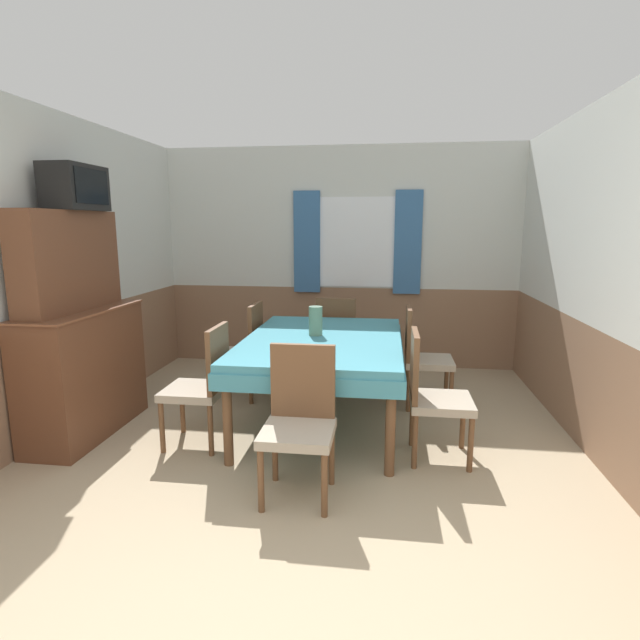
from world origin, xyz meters
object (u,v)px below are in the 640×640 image
at_px(chair_right_near, 431,392).
at_px(vase, 316,321).
at_px(dining_table, 323,349).
at_px(chair_left_far, 244,348).
at_px(chair_head_near, 300,417).
at_px(chair_head_window, 337,337).
at_px(tv, 75,188).
at_px(sideboard, 80,342).
at_px(chair_right_far, 421,354).
at_px(chair_left_near, 203,382).

relative_size(chair_right_near, vase, 3.79).
bearing_deg(dining_table, vase, 130.76).
relative_size(chair_left_far, chair_head_near, 1.00).
xyz_separation_m(chair_left_far, chair_head_window, (0.86, 0.60, 0.00)).
height_order(chair_head_near, vase, vase).
height_order(chair_head_near, tv, tv).
bearing_deg(vase, chair_left_far, 149.39).
relative_size(dining_table, chair_left_far, 2.03).
relative_size(chair_right_near, tv, 1.79).
bearing_deg(chair_left_far, sideboard, 133.86).
height_order(sideboard, vase, sideboard).
bearing_deg(chair_left_far, chair_head_window, -54.98).
xyz_separation_m(chair_left_far, vase, (0.78, -0.46, 0.38)).
bearing_deg(dining_table, chair_left_far, 147.28).
height_order(chair_right_far, tv, tv).
height_order(chair_right_near, vase, vase).
height_order(chair_head_window, chair_left_near, same).
distance_m(dining_table, chair_head_near, 1.17).
distance_m(chair_left_far, vase, 0.99).
bearing_deg(chair_right_far, vase, -63.71).
xyz_separation_m(chair_left_far, chair_left_near, (0.00, -1.11, 0.00)).
distance_m(chair_head_near, tv, 2.55).
height_order(dining_table, chair_head_near, chair_head_near).
distance_m(dining_table, chair_head_window, 1.17).
distance_m(chair_left_near, sideboard, 1.09).
distance_m(chair_right_near, chair_left_near, 1.72).
bearing_deg(chair_head_near, chair_left_far, -63.27).
distance_m(sideboard, vase, 1.92).
height_order(chair_head_window, tv, tv).
bearing_deg(chair_left_far, chair_right_near, -122.72).
xyz_separation_m(dining_table, chair_left_far, (-0.86, 0.55, -0.16)).
relative_size(chair_head_window, vase, 3.79).
bearing_deg(chair_head_window, chair_left_near, -116.73).
relative_size(sideboard, vase, 7.23).
relative_size(chair_left_far, sideboard, 0.52).
height_order(chair_left_near, vase, vase).
distance_m(chair_head_window, chair_right_near, 1.91).
bearing_deg(tv, chair_head_window, 38.18).
bearing_deg(tv, dining_table, 10.28).
bearing_deg(sideboard, chair_head_window, 40.16).
distance_m(sideboard, tv, 1.22).
xyz_separation_m(chair_left_near, tv, (-1.05, 0.21, 1.48)).
bearing_deg(sideboard, chair_right_far, 20.05).
relative_size(dining_table, chair_left_near, 2.03).
bearing_deg(chair_head_window, tv, -141.82).
bearing_deg(chair_right_far, chair_head_window, -125.02).
distance_m(chair_right_near, vase, 1.20).
bearing_deg(chair_right_near, chair_left_far, -122.72).
bearing_deg(chair_right_near, sideboard, -91.93).
height_order(chair_right_near, chair_left_near, same).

